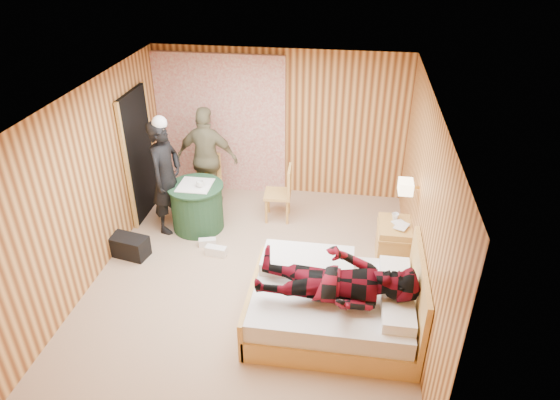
# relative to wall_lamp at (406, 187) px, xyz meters

# --- Properties ---
(floor) EXTENTS (4.20, 5.00, 0.01)m
(floor) POSITION_rel_wall_lamp_xyz_m (-1.92, -0.45, -1.30)
(floor) COLOR tan
(floor) RESTS_ON ground
(ceiling) EXTENTS (4.20, 5.00, 0.01)m
(ceiling) POSITION_rel_wall_lamp_xyz_m (-1.92, -0.45, 1.20)
(ceiling) COLOR white
(ceiling) RESTS_ON wall_back
(wall_back) EXTENTS (4.20, 0.02, 2.50)m
(wall_back) POSITION_rel_wall_lamp_xyz_m (-1.92, 2.05, -0.05)
(wall_back) COLOR #E5A557
(wall_back) RESTS_ON floor
(wall_left) EXTENTS (0.02, 5.00, 2.50)m
(wall_left) POSITION_rel_wall_lamp_xyz_m (-4.02, -0.45, -0.05)
(wall_left) COLOR #E5A557
(wall_left) RESTS_ON floor
(wall_right) EXTENTS (0.02, 5.00, 2.50)m
(wall_right) POSITION_rel_wall_lamp_xyz_m (0.18, -0.45, -0.05)
(wall_right) COLOR #E5A557
(wall_right) RESTS_ON floor
(curtain) EXTENTS (2.20, 0.08, 2.40)m
(curtain) POSITION_rel_wall_lamp_xyz_m (-2.92, 1.98, -0.10)
(curtain) COLOR silver
(curtain) RESTS_ON floor
(doorway) EXTENTS (0.06, 0.90, 2.05)m
(doorway) POSITION_rel_wall_lamp_xyz_m (-3.98, 0.95, -0.28)
(doorway) COLOR black
(doorway) RESTS_ON floor
(wall_lamp) EXTENTS (0.26, 0.24, 0.16)m
(wall_lamp) POSITION_rel_wall_lamp_xyz_m (0.00, 0.00, 0.00)
(wall_lamp) COLOR gold
(wall_lamp) RESTS_ON wall_right
(bed) EXTENTS (1.95, 1.49, 1.02)m
(bed) POSITION_rel_wall_lamp_xyz_m (-0.79, -1.19, -1.00)
(bed) COLOR #E9B25F
(bed) RESTS_ON floor
(nightstand) EXTENTS (0.46, 0.62, 0.60)m
(nightstand) POSITION_rel_wall_lamp_xyz_m (-0.04, 0.20, -0.99)
(nightstand) COLOR #E9B25F
(nightstand) RESTS_ON floor
(round_table) EXTENTS (0.85, 0.85, 0.75)m
(round_table) POSITION_rel_wall_lamp_xyz_m (-3.01, 0.63, -0.92)
(round_table) COLOR #21472C
(round_table) RESTS_ON floor
(chair_far) EXTENTS (0.46, 0.46, 0.93)m
(chair_far) POSITION_rel_wall_lamp_xyz_m (-3.01, 1.31, -0.76)
(chair_far) COLOR #E9B25F
(chair_far) RESTS_ON floor
(chair_near) EXTENTS (0.44, 0.44, 0.91)m
(chair_near) POSITION_rel_wall_lamp_xyz_m (-1.74, 1.09, -0.77)
(chair_near) COLOR #E9B25F
(chair_near) RESTS_ON floor
(duffel_bag) EXTENTS (0.59, 0.39, 0.31)m
(duffel_bag) POSITION_rel_wall_lamp_xyz_m (-3.77, -0.24, -1.15)
(duffel_bag) COLOR black
(duffel_bag) RESTS_ON floor
(sneaker_left) EXTENTS (0.27, 0.17, 0.11)m
(sneaker_left) POSITION_rel_wall_lamp_xyz_m (-2.73, 0.16, -1.24)
(sneaker_left) COLOR white
(sneaker_left) RESTS_ON floor
(sneaker_right) EXTENTS (0.32, 0.16, 0.14)m
(sneaker_right) POSITION_rel_wall_lamp_xyz_m (-2.54, -0.05, -1.23)
(sneaker_right) COLOR white
(sneaker_right) RESTS_ON floor
(woman_standing) EXTENTS (0.55, 0.72, 1.77)m
(woman_standing) POSITION_rel_wall_lamp_xyz_m (-3.42, 0.56, -0.41)
(woman_standing) COLOR black
(woman_standing) RESTS_ON floor
(man_at_table) EXTENTS (1.03, 0.48, 1.72)m
(man_at_table) POSITION_rel_wall_lamp_xyz_m (-3.01, 1.34, -0.44)
(man_at_table) COLOR #6F694A
(man_at_table) RESTS_ON floor
(man_on_bed) EXTENTS (0.86, 0.67, 1.77)m
(man_on_bed) POSITION_rel_wall_lamp_xyz_m (-0.77, -1.42, -0.36)
(man_on_bed) COLOR #5F0915
(man_on_bed) RESTS_ON bed
(book_lower) EXTENTS (0.26, 0.28, 0.02)m
(book_lower) POSITION_rel_wall_lamp_xyz_m (-0.04, 0.15, -0.69)
(book_lower) COLOR white
(book_lower) RESTS_ON nightstand
(book_upper) EXTENTS (0.24, 0.27, 0.02)m
(book_upper) POSITION_rel_wall_lamp_xyz_m (-0.04, 0.15, -0.67)
(book_upper) COLOR white
(book_upper) RESTS_ON nightstand
(cup_nightstand) EXTENTS (0.13, 0.13, 0.09)m
(cup_nightstand) POSITION_rel_wall_lamp_xyz_m (-0.04, 0.33, -0.65)
(cup_nightstand) COLOR white
(cup_nightstand) RESTS_ON nightstand
(cup_table) EXTENTS (0.13, 0.13, 0.10)m
(cup_table) POSITION_rel_wall_lamp_xyz_m (-2.91, 0.58, -0.50)
(cup_table) COLOR white
(cup_table) RESTS_ON round_table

